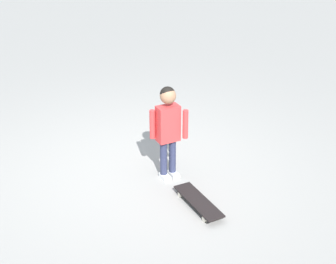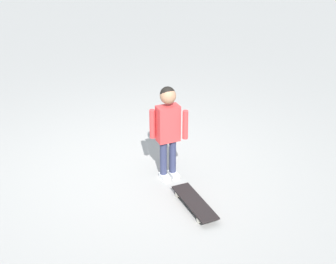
% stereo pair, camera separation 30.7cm
% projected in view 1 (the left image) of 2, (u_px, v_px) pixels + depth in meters
% --- Properties ---
extents(ground_plane, '(50.00, 50.00, 0.00)m').
position_uv_depth(ground_plane, '(137.00, 171.00, 5.65)').
color(ground_plane, gray).
extents(child_person, '(0.29, 0.32, 1.06)m').
position_uv_depth(child_person, '(168.00, 123.00, 5.26)').
color(child_person, '#2D3351').
rests_on(child_person, ground).
extents(skateboard, '(0.72, 0.34, 0.07)m').
position_uv_depth(skateboard, '(198.00, 201.00, 4.99)').
color(skateboard, black).
rests_on(skateboard, ground).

